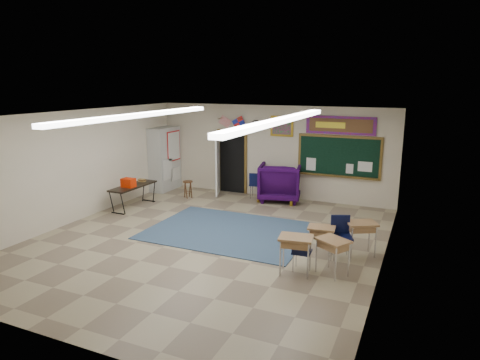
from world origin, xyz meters
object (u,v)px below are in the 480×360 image
at_px(wingback_armchair, 280,182).
at_px(student_desk_front_left, 321,240).
at_px(folding_table, 133,195).
at_px(wooden_stool, 188,189).
at_px(student_desk_front_right, 361,237).

xyz_separation_m(wingback_armchair, student_desk_front_left, (2.29, -4.02, -0.22)).
relative_size(folding_table, wooden_stool, 3.00).
bearing_deg(wooden_stool, student_desk_front_right, -23.82).
distance_m(wingback_armchair, folding_table, 4.60).
bearing_deg(student_desk_front_right, wingback_armchair, 102.61).
distance_m(wingback_armchair, student_desk_front_right, 4.70).
height_order(wingback_armchair, student_desk_front_right, wingback_armchair).
xyz_separation_m(student_desk_front_left, folding_table, (-6.08, 1.43, -0.01)).
relative_size(student_desk_front_left, wooden_stool, 1.23).
bearing_deg(student_desk_front_right, folding_table, 143.84).
bearing_deg(wooden_stool, folding_table, -119.76).
distance_m(folding_table, wooden_stool, 1.89).
xyz_separation_m(wingback_armchair, student_desk_front_right, (3.06, -3.56, -0.18)).
xyz_separation_m(wingback_armchair, folding_table, (-3.79, -2.59, -0.22)).
distance_m(student_desk_front_left, student_desk_front_right, 0.89).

